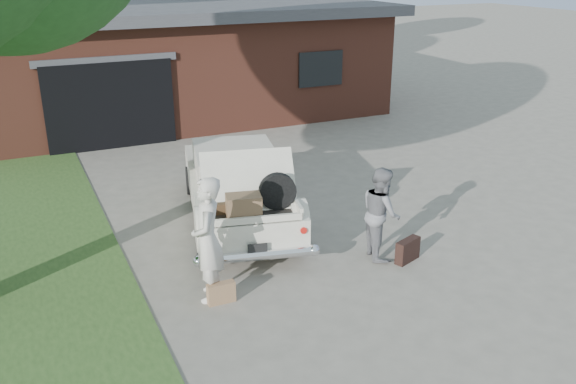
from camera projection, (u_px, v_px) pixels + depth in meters
name	position (u px, v px, depth m)	size (l,w,h in m)	color
ground	(304.00, 269.00, 9.64)	(90.00, 90.00, 0.00)	gray
house	(170.00, 57.00, 19.12)	(12.80, 7.80, 3.30)	brown
sedan	(238.00, 186.00, 11.21)	(2.75, 4.84, 1.73)	beige
woman_left	(208.00, 240.00, 8.53)	(0.67, 0.44, 1.84)	beige
woman_right	(381.00, 213.00, 9.82)	(0.74, 0.58, 1.53)	slate
suitcase_left	(221.00, 293.00, 8.66)	(0.40, 0.13, 0.31)	#9F7551
suitcase_right	(408.00, 250.00, 9.84)	(0.49, 0.16, 0.38)	black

